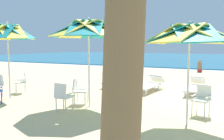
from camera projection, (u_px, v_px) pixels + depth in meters
name	position (u px, v px, depth m)	size (l,w,h in m)	color
ground_plane	(220.00, 103.00, 8.25)	(80.00, 80.00, 0.00)	beige
beach_umbrella_0	(190.00, 35.00, 5.75)	(2.29, 2.29, 2.55)	silver
plastic_chair_0	(202.00, 98.00, 6.77)	(0.54, 0.56, 0.87)	white
beach_umbrella_1	(89.00, 30.00, 7.51)	(2.49, 2.49, 2.84)	silver
plastic_chair_1	(63.00, 95.00, 7.11)	(0.45, 0.48, 0.87)	white
plastic_chair_2	(79.00, 89.00, 8.07)	(0.59, 0.56, 0.87)	white
beach_umbrella_2	(7.00, 33.00, 8.83)	(1.99, 1.99, 2.84)	silver
plastic_chair_4	(22.00, 81.00, 9.98)	(0.63, 0.63, 0.87)	white
sun_lounger_1	(195.00, 87.00, 9.83)	(0.65, 2.15, 0.62)	white
sun_lounger_2	(149.00, 85.00, 10.36)	(0.88, 2.20, 0.62)	white
sun_lounger_3	(113.00, 80.00, 11.76)	(0.97, 2.22, 0.62)	white
beachgoer_seated	(200.00, 68.00, 17.85)	(0.30, 0.93, 0.92)	red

